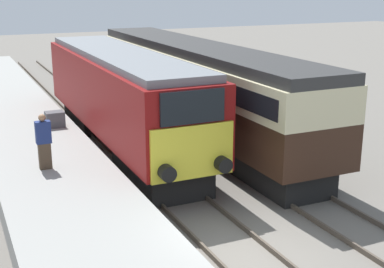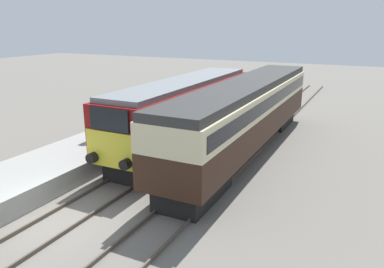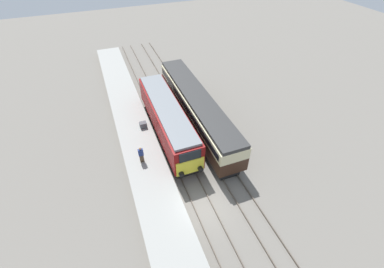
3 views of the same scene
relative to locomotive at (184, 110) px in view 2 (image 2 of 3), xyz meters
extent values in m
plane|color=slate|center=(0.00, -9.60, -2.11)|extent=(120.00, 120.00, 0.00)
cube|color=gray|center=(-3.30, -1.60, -1.67)|extent=(3.50, 50.00, 0.87)
cube|color=#4C4238|center=(-0.72, -4.60, -2.04)|extent=(0.07, 60.00, 0.14)
cube|color=#4C4238|center=(0.72, -4.60, -2.04)|extent=(0.07, 60.00, 0.14)
cube|color=#4C4238|center=(2.68, -4.60, -2.04)|extent=(0.07, 60.00, 0.14)
cube|color=#4C4238|center=(4.12, -4.60, -2.04)|extent=(0.07, 60.00, 0.14)
cube|color=black|center=(0.00, -3.98, -1.61)|extent=(2.03, 4.00, 1.00)
cube|color=black|center=(0.00, 4.06, -1.61)|extent=(2.03, 4.00, 1.00)
cube|color=maroon|center=(0.00, 0.04, 0.17)|extent=(2.70, 13.04, 2.55)
cube|color=yellow|center=(0.00, -6.52, -0.34)|extent=(2.48, 0.10, 1.53)
cube|color=black|center=(0.00, -6.52, 0.93)|extent=(1.89, 0.10, 0.92)
cube|color=slate|center=(0.00, 0.04, 1.56)|extent=(2.38, 12.52, 0.24)
cylinder|color=black|center=(-0.85, -6.73, -0.76)|extent=(0.44, 0.35, 0.44)
cylinder|color=black|center=(0.85, -6.73, -0.76)|extent=(0.44, 0.35, 0.44)
cube|color=black|center=(3.40, -5.73, -1.64)|extent=(1.89, 3.60, 0.95)
cube|color=black|center=(3.40, 6.90, -1.64)|extent=(1.89, 3.60, 0.95)
cube|color=#331E14|center=(3.40, 0.59, -0.45)|extent=(2.70, 17.04, 1.43)
cube|color=beige|center=(3.40, 0.59, 0.83)|extent=(2.71, 17.04, 1.12)
cube|color=black|center=(3.40, 0.59, 0.83)|extent=(2.75, 16.35, 0.62)
cube|color=#2D2D2D|center=(3.40, 0.59, 1.57)|extent=(2.48, 17.04, 0.36)
cube|color=#473828|center=(-3.54, -3.61, -0.84)|extent=(0.36, 0.24, 0.80)
cube|color=navy|center=(-3.54, -3.61, -0.10)|extent=(0.44, 0.26, 0.67)
sphere|color=#9E704C|center=(-3.54, -3.61, 0.34)|extent=(0.22, 0.22, 0.22)
cube|color=#4C4C51|center=(-2.35, 1.15, -0.94)|extent=(0.70, 0.56, 0.60)
camera|label=1|loc=(-5.87, -19.27, 4.18)|focal=50.00mm
camera|label=2|loc=(9.40, -18.04, 4.61)|focal=35.00mm
camera|label=3|loc=(-5.02, -20.05, 15.77)|focal=24.00mm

